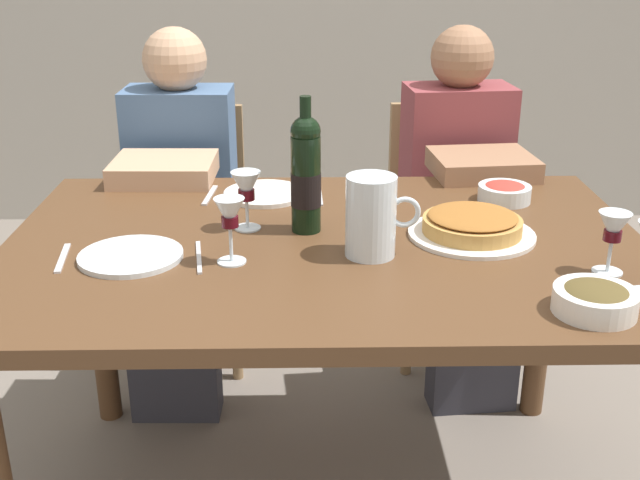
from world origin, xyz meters
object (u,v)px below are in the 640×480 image
Objects in this scene: baked_tart at (472,225)px; diner_right at (463,202)px; olive_bowl at (595,299)px; diner_left at (178,207)px; wine_glass_left_diner at (230,217)px; dinner_plate_right_setting at (265,194)px; wine_glass_right_diner at (246,189)px; wine_bottle at (306,174)px; chair_right at (443,212)px; dinner_plate_left_setting at (131,256)px; wine_glass_spare at (613,230)px; water_pitcher at (371,221)px; chair_left at (192,217)px; dining_table at (326,277)px; salad_bowl at (505,192)px.

diner_right is (0.12, 0.66, -0.17)m from baked_tart.
olive_bowl is 0.14× the size of diner_left.
dinner_plate_right_setting is at bearing 83.55° from wine_glass_left_diner.
wine_glass_left_diner is at bearing 108.69° from diner_left.
baked_tart is at bearing -6.48° from wine_glass_right_diner.
wine_bottle is 1.06m from chair_right.
wine_glass_left_diner reaches higher than dinner_plate_left_setting.
wine_glass_right_diner is 1.06× the size of wine_glass_spare.
water_pitcher is 0.95m from diner_left.
wine_glass_left_diner is 1.08m from diner_right.
baked_tart is 0.34× the size of chair_left.
chair_left is (-0.01, 0.99, -0.27)m from dinner_plate_left_setting.
olive_bowl reaches higher than dinner_plate_right_setting.
dining_table is at bearing -56.33° from wine_bottle.
chair_right is at bearing 44.35° from dinner_plate_right_setting.
dinner_plate_right_setting is at bearing 148.30° from baked_tart.
water_pitcher reaches higher than baked_tart.
wine_glass_spare is 1.37m from diner_left.
wine_glass_left_diner is 0.80m from wine_glass_spare.
chair_left is at bearing -3.31° from chair_right.
wine_glass_right_diner is 0.12× the size of diner_left.
olive_bowl is 0.76m from wine_glass_left_diner.
dinner_plate_left_setting is at bearing 174.68° from wine_glass_spare.
water_pitcher is at bearing -58.66° from dinner_plate_right_setting.
dinner_plate_left_setting is (-1.03, 0.10, -0.09)m from wine_glass_spare.
water_pitcher is at bearing -30.56° from wine_glass_right_diner.
dinner_plate_right_setting is 0.68m from chair_left.
salad_bowl is at bearing 21.35° from wine_bottle.
dinner_plate_right_setting is at bearing 57.29° from dinner_plate_left_setting.
dinner_plate_right_setting is 0.26× the size of chair_right.
chair_right is at bearing 97.60° from wine_glass_spare.
olive_bowl is at bearing -39.18° from wine_bottle.
wine_glass_spare is at bearing -76.98° from salad_bowl.
dining_table is at bearing -64.62° from dinner_plate_right_setting.
wine_bottle is 0.15m from wine_glass_right_diner.
diner_left reaches higher than baked_tart.
salad_bowl is 0.88× the size of olive_bowl.
olive_bowl is (0.54, -0.44, -0.11)m from wine_bottle.
wine_bottle is 0.58m from salad_bowl.
chair_right is at bearing 92.49° from olive_bowl.
diner_right is (0.62, 0.35, -0.15)m from dinner_plate_right_setting.
dinner_plate_left_setting is (-0.22, 0.03, -0.10)m from wine_glass_left_diner.
dinner_plate_left_setting is at bearing -167.41° from dining_table.
chair_left is at bearing 133.83° from wine_glass_spare.
wine_glass_right_diner is (-0.53, 0.06, 0.07)m from baked_tart.
baked_tart is at bearing 3.72° from dining_table.
baked_tart reaches higher than dining_table.
dinner_plate_right_setting is 0.26× the size of chair_left.
wine_bottle is at bearing -5.52° from wine_glass_right_diner.
water_pitcher is at bearing -156.50° from baked_tart.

